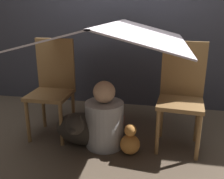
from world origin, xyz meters
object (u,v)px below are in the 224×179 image
(chair_right, at_px, (181,92))
(dog, at_px, (82,129))
(chair_left, at_px, (53,84))
(person_front, at_px, (104,120))

(chair_right, relative_size, dog, 1.89)
(chair_left, distance_m, chair_right, 1.25)
(chair_left, bearing_deg, dog, -32.25)
(chair_right, xyz_separation_m, person_front, (-0.68, -0.17, -0.27))
(chair_left, height_order, dog, chair_left)
(chair_right, height_order, person_front, chair_right)
(chair_left, height_order, chair_right, same)
(person_front, relative_size, dog, 1.24)
(dog, bearing_deg, person_front, 15.49)
(chair_left, xyz_separation_m, person_front, (0.57, -0.17, -0.27))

